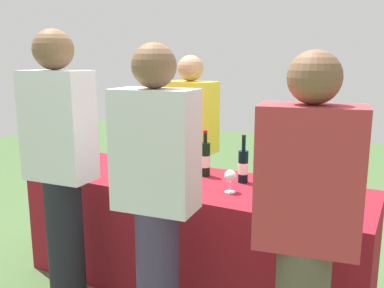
# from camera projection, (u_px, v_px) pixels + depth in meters

# --- Properties ---
(ground_plane) EXTENTS (12.00, 12.00, 0.00)m
(ground_plane) POSITION_uv_depth(u_px,v_px,m) (192.00, 283.00, 2.93)
(ground_plane) COLOR #476638
(tasting_table) EXTENTS (2.32, 0.74, 0.75)m
(tasting_table) POSITION_uv_depth(u_px,v_px,m) (192.00, 233.00, 2.85)
(tasting_table) COLOR maroon
(tasting_table) RESTS_ON ground_plane
(wine_bottle_0) EXTENTS (0.07, 0.07, 0.32)m
(wine_bottle_0) POSITION_uv_depth(u_px,v_px,m) (181.00, 155.00, 3.01)
(wine_bottle_0) COLOR black
(wine_bottle_0) RESTS_ON tasting_table
(wine_bottle_1) EXTENTS (0.07, 0.07, 0.32)m
(wine_bottle_1) POSITION_uv_depth(u_px,v_px,m) (205.00, 159.00, 2.87)
(wine_bottle_1) COLOR black
(wine_bottle_1) RESTS_ON tasting_table
(wine_bottle_2) EXTENTS (0.07, 0.07, 0.32)m
(wine_bottle_2) POSITION_uv_depth(u_px,v_px,m) (243.00, 166.00, 2.72)
(wine_bottle_2) COLOR black
(wine_bottle_2) RESTS_ON tasting_table
(wine_bottle_3) EXTENTS (0.07, 0.07, 0.32)m
(wine_bottle_3) POSITION_uv_depth(u_px,v_px,m) (301.00, 172.00, 2.57)
(wine_bottle_3) COLOR black
(wine_bottle_3) RESTS_ON tasting_table
(wine_glass_0) EXTENTS (0.06, 0.06, 0.14)m
(wine_glass_0) POSITION_uv_depth(u_px,v_px,m) (93.00, 159.00, 2.97)
(wine_glass_0) COLOR silver
(wine_glass_0) RESTS_ON tasting_table
(wine_glass_1) EXTENTS (0.07, 0.07, 0.14)m
(wine_glass_1) POSITION_uv_depth(u_px,v_px,m) (163.00, 171.00, 2.64)
(wine_glass_1) COLOR silver
(wine_glass_1) RESTS_ON tasting_table
(wine_glass_2) EXTENTS (0.07, 0.07, 0.13)m
(wine_glass_2) POSITION_uv_depth(u_px,v_px,m) (178.00, 172.00, 2.63)
(wine_glass_2) COLOR silver
(wine_glass_2) RESTS_ON tasting_table
(wine_glass_3) EXTENTS (0.08, 0.08, 0.14)m
(wine_glass_3) POSITION_uv_depth(u_px,v_px,m) (230.00, 177.00, 2.52)
(wine_glass_3) COLOR silver
(wine_glass_3) RESTS_ON tasting_table
(wine_glass_4) EXTENTS (0.07, 0.07, 0.14)m
(wine_glass_4) POSITION_uv_depth(u_px,v_px,m) (294.00, 190.00, 2.24)
(wine_glass_4) COLOR silver
(wine_glass_4) RESTS_ON tasting_table
(ice_bucket) EXTENTS (0.23, 0.23, 0.21)m
(ice_bucket) POSITION_uv_depth(u_px,v_px,m) (311.00, 183.00, 2.38)
(ice_bucket) COLOR silver
(ice_bucket) RESTS_ON tasting_table
(server_pouring) EXTENTS (0.45, 0.28, 1.58)m
(server_pouring) POSITION_uv_depth(u_px,v_px,m) (191.00, 144.00, 3.52)
(server_pouring) COLOR brown
(server_pouring) RESTS_ON ground_plane
(guest_0) EXTENTS (0.42, 0.25, 1.72)m
(guest_0) POSITION_uv_depth(u_px,v_px,m) (61.00, 165.00, 2.46)
(guest_0) COLOR black
(guest_0) RESTS_ON ground_plane
(guest_1) EXTENTS (0.43, 0.27, 1.63)m
(guest_1) POSITION_uv_depth(u_px,v_px,m) (156.00, 195.00, 2.10)
(guest_1) COLOR #3F3351
(guest_1) RESTS_ON ground_plane
(guest_2) EXTENTS (0.45, 0.30, 1.59)m
(guest_2) POSITION_uv_depth(u_px,v_px,m) (306.00, 230.00, 1.72)
(guest_2) COLOR brown
(guest_2) RESTS_ON ground_plane
(menu_board) EXTENTS (0.63, 0.05, 0.84)m
(menu_board) POSITION_uv_depth(u_px,v_px,m) (151.00, 180.00, 3.97)
(menu_board) COLOR white
(menu_board) RESTS_ON ground_plane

